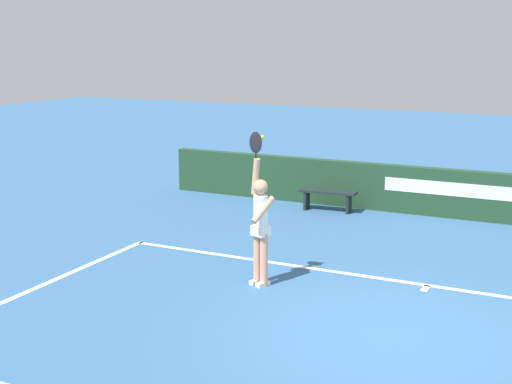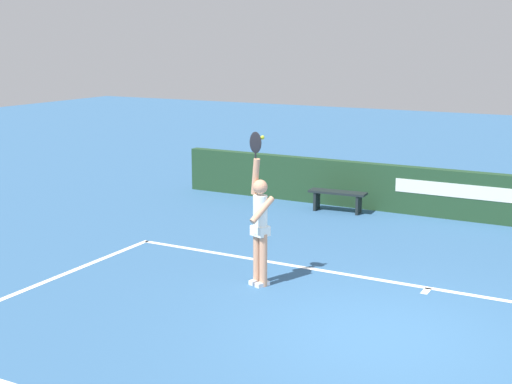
{
  "view_description": "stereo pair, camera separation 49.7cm",
  "coord_description": "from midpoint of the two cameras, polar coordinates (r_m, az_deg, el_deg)",
  "views": [
    {
      "loc": [
        2.22,
        -8.77,
        3.86
      ],
      "look_at": [
        -2.55,
        1.09,
        1.5
      ],
      "focal_mm": 49.74,
      "sensor_mm": 36.0,
      "label": 1
    },
    {
      "loc": [
        2.66,
        -8.55,
        3.86
      ],
      "look_at": [
        -2.55,
        1.09,
        1.5
      ],
      "focal_mm": 49.74,
      "sensor_mm": 36.0,
      "label": 2
    }
  ],
  "objects": [
    {
      "name": "back_wall",
      "position": [
        16.01,
        16.48,
        -0.3
      ],
      "size": [
        14.99,
        0.26,
        1.07
      ],
      "color": "#1E3E24",
      "rests_on": "ground"
    },
    {
      "name": "court_lines",
      "position": [
        9.27,
        8.39,
        -12.54
      ],
      "size": [
        11.24,
        5.58,
        0.0
      ],
      "color": "white",
      "rests_on": "ground"
    },
    {
      "name": "ground_plane",
      "position": [
        9.79,
        9.45,
        -11.21
      ],
      "size": [
        60.0,
        60.0,
        0.0
      ],
      "primitive_type": "plane",
      "color": "#315B87"
    },
    {
      "name": "courtside_bench_near",
      "position": [
        16.25,
        4.91,
        -0.3
      ],
      "size": [
        1.34,
        0.45,
        0.48
      ],
      "color": "black",
      "rests_on": "ground"
    },
    {
      "name": "tennis_ball",
      "position": [
        11.0,
        -0.77,
        4.41
      ],
      "size": [
        0.06,
        0.06,
        0.06
      ],
      "color": "#CDE131"
    },
    {
      "name": "tennis_player",
      "position": [
        11.18,
        -0.93,
        -2.5
      ],
      "size": [
        0.48,
        0.48,
        2.48
      ],
      "color": "tan",
      "rests_on": "ground"
    }
  ]
}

